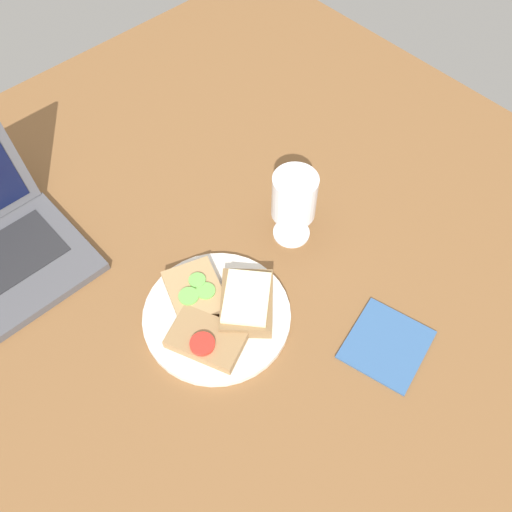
# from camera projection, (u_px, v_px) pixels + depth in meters

# --- Properties ---
(wooden_table) EXTENTS (1.40, 1.40, 0.03)m
(wooden_table) POSITION_uv_depth(u_px,v_px,m) (235.00, 299.00, 0.93)
(wooden_table) COLOR brown
(wooden_table) RESTS_ON ground
(plate) EXTENTS (0.23, 0.23, 0.01)m
(plate) POSITION_uv_depth(u_px,v_px,m) (217.00, 316.00, 0.89)
(plate) COLOR silver
(plate) RESTS_ON wooden_table
(sandwich_with_cucumber) EXTENTS (0.11, 0.12, 0.02)m
(sandwich_with_cucumber) POSITION_uv_depth(u_px,v_px,m) (195.00, 292.00, 0.89)
(sandwich_with_cucumber) COLOR #A88456
(sandwich_with_cucumber) RESTS_ON plate
(sandwich_with_tomato) EXTENTS (0.11, 0.13, 0.02)m
(sandwich_with_tomato) POSITION_uv_depth(u_px,v_px,m) (207.00, 339.00, 0.85)
(sandwich_with_tomato) COLOR #937047
(sandwich_with_tomato) RESTS_ON plate
(sandwich_with_cheese) EXTENTS (0.13, 0.13, 0.03)m
(sandwich_with_cheese) POSITION_uv_depth(u_px,v_px,m) (247.00, 302.00, 0.88)
(sandwich_with_cheese) COLOR brown
(sandwich_with_cheese) RESTS_ON plate
(wine_glass) EXTENTS (0.07, 0.07, 0.14)m
(wine_glass) POSITION_uv_depth(u_px,v_px,m) (294.00, 199.00, 0.91)
(wine_glass) COLOR white
(wine_glass) RESTS_ON wooden_table
(napkin) EXTENTS (0.15, 0.14, 0.00)m
(napkin) POSITION_uv_depth(u_px,v_px,m) (387.00, 345.00, 0.86)
(napkin) COLOR #33598C
(napkin) RESTS_ON wooden_table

